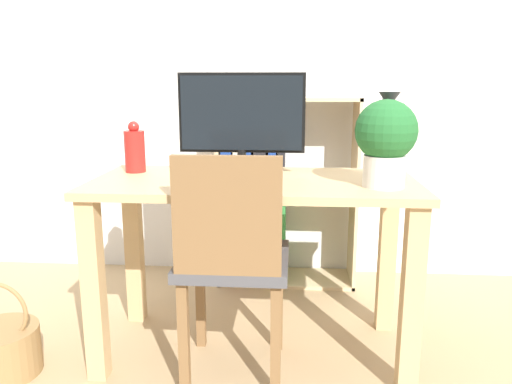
# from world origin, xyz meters

# --- Properties ---
(ground_plane) EXTENTS (10.00, 10.00, 0.00)m
(ground_plane) POSITION_xyz_m (0.00, 0.00, 0.00)
(ground_plane) COLOR tan
(wall_back) EXTENTS (8.00, 0.05, 2.60)m
(wall_back) POSITION_xyz_m (0.00, 0.94, 1.30)
(wall_back) COLOR white
(wall_back) RESTS_ON ground_plane
(desk) EXTENTS (1.25, 0.58, 0.72)m
(desk) POSITION_xyz_m (0.00, 0.00, 0.57)
(desk) COLOR tan
(desk) RESTS_ON ground_plane
(monitor) EXTENTS (0.50, 0.19, 0.40)m
(monitor) POSITION_xyz_m (-0.06, 0.09, 0.95)
(monitor) COLOR black
(monitor) RESTS_ON desk
(keyboard) EXTENTS (0.39, 0.14, 0.02)m
(keyboard) POSITION_xyz_m (-0.09, -0.07, 0.73)
(keyboard) COLOR #B2B2B7
(keyboard) RESTS_ON desk
(vase) EXTENTS (0.08, 0.08, 0.21)m
(vase) POSITION_xyz_m (-0.51, 0.13, 0.82)
(vase) COLOR #B2231E
(vase) RESTS_ON desk
(desk_lamp) EXTENTS (0.10, 0.19, 0.33)m
(desk_lamp) POSITION_xyz_m (0.50, 0.05, 0.92)
(desk_lamp) COLOR #2D2D33
(desk_lamp) RESTS_ON desk
(potted_plant) EXTENTS (0.22, 0.22, 0.31)m
(potted_plant) POSITION_xyz_m (0.47, -0.10, 0.90)
(potted_plant) COLOR silver
(potted_plant) RESTS_ON desk
(chair) EXTENTS (0.40, 0.40, 0.86)m
(chair) POSITION_xyz_m (-0.06, -0.20, 0.48)
(chair) COLOR #4C4C51
(chair) RESTS_ON ground_plane
(bookshelf) EXTENTS (0.74, 0.28, 1.01)m
(bookshelf) POSITION_xyz_m (-0.01, 0.76, 0.46)
(bookshelf) COLOR #D8BC8C
(bookshelf) RESTS_ON ground_plane
(basket) EXTENTS (0.28, 0.28, 0.37)m
(basket) POSITION_xyz_m (-0.94, -0.24, 0.10)
(basket) COLOR #997547
(basket) RESTS_ON ground_plane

